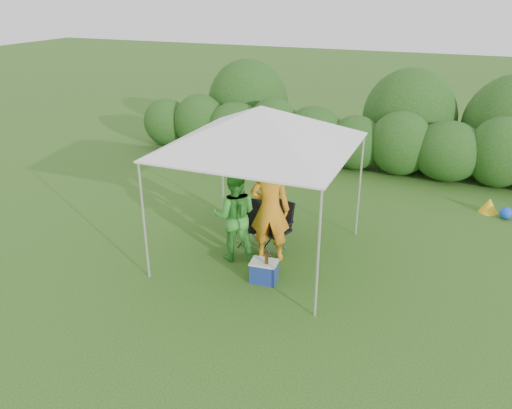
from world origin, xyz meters
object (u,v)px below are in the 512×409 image
at_px(canopy, 261,127).
at_px(chair_left, 249,220).
at_px(chair_right, 276,223).
at_px(man, 270,209).
at_px(cooler, 264,271).
at_px(woman, 235,215).

height_order(canopy, chair_left, canopy).
relative_size(canopy, chair_right, 3.14).
relative_size(chair_right, chair_left, 1.11).
xyz_separation_m(chair_right, man, (-0.00, -0.34, 0.43)).
height_order(chair_left, cooler, chair_left).
distance_m(chair_right, chair_left, 0.60).
distance_m(chair_right, cooler, 1.22).
xyz_separation_m(chair_right, cooler, (0.20, -1.14, -0.37)).
xyz_separation_m(man, cooler, (0.20, -0.81, -0.79)).
relative_size(chair_right, cooler, 2.04).
relative_size(man, woman, 1.14).
distance_m(canopy, chair_left, 2.02).
distance_m(man, woman, 0.65).
bearing_deg(chair_right, chair_left, -169.94).
height_order(canopy, man, canopy).
xyz_separation_m(chair_right, chair_left, (-0.59, 0.06, -0.06)).
bearing_deg(canopy, chair_left, 139.20).
relative_size(chair_left, cooler, 1.84).
bearing_deg(man, cooler, 89.76).
relative_size(chair_left, man, 0.45).
height_order(canopy, cooler, canopy).
bearing_deg(man, chair_right, -105.10).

